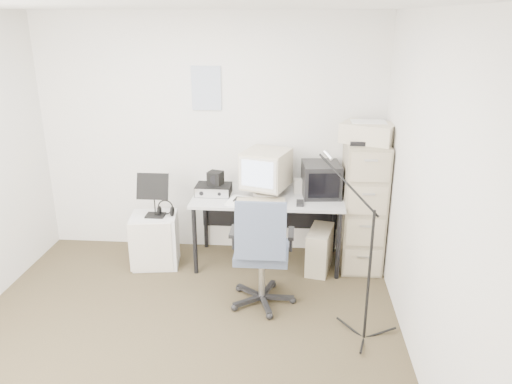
# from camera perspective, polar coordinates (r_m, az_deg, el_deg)

# --- Properties ---
(floor) EXTENTS (3.60, 3.60, 0.01)m
(floor) POSITION_cam_1_polar(r_m,az_deg,el_deg) (4.16, -9.00, -16.78)
(floor) COLOR #3E3527
(floor) RESTS_ON ground
(ceiling) EXTENTS (3.60, 3.60, 0.01)m
(ceiling) POSITION_cam_1_polar(r_m,az_deg,el_deg) (3.37, -11.38, 20.13)
(ceiling) COLOR white
(ceiling) RESTS_ON ground
(wall_back) EXTENTS (3.60, 0.02, 2.50)m
(wall_back) POSITION_cam_1_polar(r_m,az_deg,el_deg) (5.26, -5.27, 6.33)
(wall_back) COLOR silver
(wall_back) RESTS_ON ground
(wall_front) EXTENTS (3.60, 0.02, 2.50)m
(wall_front) POSITION_cam_1_polar(r_m,az_deg,el_deg) (2.08, -22.77, -17.36)
(wall_front) COLOR silver
(wall_front) RESTS_ON ground
(wall_right) EXTENTS (0.02, 3.60, 2.50)m
(wall_right) POSITION_cam_1_polar(r_m,az_deg,el_deg) (3.58, 19.09, -1.07)
(wall_right) COLOR silver
(wall_right) RESTS_ON ground
(wall_calendar) EXTENTS (0.30, 0.02, 0.44)m
(wall_calendar) POSITION_cam_1_polar(r_m,az_deg,el_deg) (5.16, -5.69, 11.71)
(wall_calendar) COLOR white
(wall_calendar) RESTS_ON wall_back
(filing_cabinet) EXTENTS (0.40, 0.60, 1.30)m
(filing_cabinet) POSITION_cam_1_polar(r_m,az_deg,el_deg) (5.11, 12.09, -1.50)
(filing_cabinet) COLOR tan
(filing_cabinet) RESTS_ON floor
(printer) EXTENTS (0.58, 0.50, 0.19)m
(printer) POSITION_cam_1_polar(r_m,az_deg,el_deg) (4.88, 12.72, 6.63)
(printer) COLOR beige
(printer) RESTS_ON filing_cabinet
(desk) EXTENTS (1.50, 0.70, 0.73)m
(desk) POSITION_cam_1_polar(r_m,az_deg,el_deg) (5.14, 1.33, -4.31)
(desk) COLOR silver
(desk) RESTS_ON floor
(crt_monitor) EXTENTS (0.53, 0.54, 0.45)m
(crt_monitor) POSITION_cam_1_polar(r_m,az_deg,el_deg) (4.99, 1.18, 2.20)
(crt_monitor) COLOR beige
(crt_monitor) RESTS_ON desk
(crt_tv) EXTENTS (0.40, 0.42, 0.33)m
(crt_tv) POSITION_cam_1_polar(r_m,az_deg,el_deg) (5.03, 7.44, 1.44)
(crt_tv) COLOR black
(crt_tv) RESTS_ON desk
(desk_speaker) EXTENTS (0.09, 0.09, 0.15)m
(desk_speaker) POSITION_cam_1_polar(r_m,az_deg,el_deg) (5.10, 4.78, 0.69)
(desk_speaker) COLOR beige
(desk_speaker) RESTS_ON desk
(keyboard) EXTENTS (0.49, 0.19, 0.03)m
(keyboard) POSITION_cam_1_polar(r_m,az_deg,el_deg) (4.83, 0.45, -1.09)
(keyboard) COLOR beige
(keyboard) RESTS_ON desk
(mouse) EXTENTS (0.07, 0.12, 0.04)m
(mouse) POSITION_cam_1_polar(r_m,az_deg,el_deg) (4.80, 5.06, -1.27)
(mouse) COLOR black
(mouse) RESTS_ON desk
(radio_receiver) EXTENTS (0.35, 0.26, 0.10)m
(radio_receiver) POSITION_cam_1_polar(r_m,az_deg,el_deg) (5.07, -4.87, 0.29)
(radio_receiver) COLOR black
(radio_receiver) RESTS_ON desk
(radio_speaker) EXTENTS (0.17, 0.16, 0.14)m
(radio_speaker) POSITION_cam_1_polar(r_m,az_deg,el_deg) (5.04, -4.66, 1.60)
(radio_speaker) COLOR black
(radio_speaker) RESTS_ON radio_receiver
(papers) EXTENTS (0.25, 0.30, 0.02)m
(papers) POSITION_cam_1_polar(r_m,az_deg,el_deg) (4.86, -2.00, -1.02)
(papers) COLOR white
(papers) RESTS_ON desk
(pc_tower) EXTENTS (0.30, 0.50, 0.43)m
(pc_tower) POSITION_cam_1_polar(r_m,az_deg,el_deg) (5.10, 7.29, -6.52)
(pc_tower) COLOR beige
(pc_tower) RESTS_ON floor
(office_chair) EXTENTS (0.60, 0.60, 1.04)m
(office_chair) POSITION_cam_1_polar(r_m,az_deg,el_deg) (4.36, 0.68, -6.66)
(office_chair) COLOR #465167
(office_chair) RESTS_ON floor
(side_cart) EXTENTS (0.49, 0.42, 0.55)m
(side_cart) POSITION_cam_1_polar(r_m,az_deg,el_deg) (5.22, -11.42, -5.40)
(side_cart) COLOR silver
(side_cart) RESTS_ON floor
(music_stand) EXTENTS (0.34, 0.24, 0.46)m
(music_stand) POSITION_cam_1_polar(r_m,az_deg,el_deg) (5.00, -11.58, -0.28)
(music_stand) COLOR black
(music_stand) RESTS_ON side_cart
(headphones) EXTENTS (0.17, 0.17, 0.03)m
(headphones) POSITION_cam_1_polar(r_m,az_deg,el_deg) (5.06, -10.29, -2.06)
(headphones) COLOR black
(headphones) RESTS_ON side_cart
(mic_stand) EXTENTS (0.03, 0.03, 1.44)m
(mic_stand) POSITION_cam_1_polar(r_m,az_deg,el_deg) (3.90, 12.97, -7.23)
(mic_stand) COLOR black
(mic_stand) RESTS_ON floor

